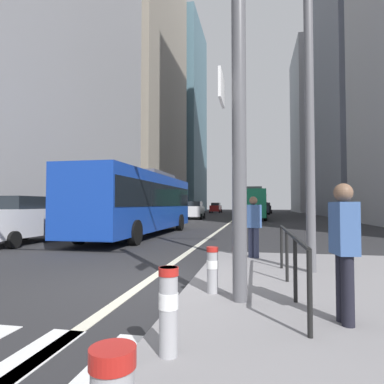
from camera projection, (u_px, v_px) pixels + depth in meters
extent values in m
plane|color=#28282B|center=(227.00, 225.00, 26.17)|extent=(160.00, 160.00, 0.00)
cube|color=beige|center=(235.00, 219.00, 35.99)|extent=(0.20, 80.00, 0.01)
cube|color=#9E9EA3|center=(30.00, 7.00, 27.42)|extent=(11.59, 21.90, 35.94)
cube|color=gray|center=(139.00, 60.00, 53.49)|extent=(10.79, 22.85, 49.94)
cube|color=slate|center=(175.00, 118.00, 76.74)|extent=(12.39, 17.97, 43.04)
cube|color=slate|center=(360.00, 75.00, 47.45)|extent=(10.98, 23.12, 40.36)
cube|color=#9E9EA3|center=(325.00, 130.00, 71.32)|extent=(12.63, 17.39, 35.19)
cube|color=#14389E|center=(140.00, 202.00, 17.00)|extent=(2.64, 11.80, 2.75)
cube|color=black|center=(140.00, 195.00, 17.01)|extent=(2.67, 11.56, 1.10)
cube|color=#4C4C51|center=(151.00, 175.00, 18.78)|extent=(1.80, 4.26, 0.30)
cylinder|color=black|center=(135.00, 233.00, 13.03)|extent=(0.31, 1.00, 1.00)
cylinder|color=black|center=(79.00, 232.00, 13.50)|extent=(0.31, 1.00, 1.00)
cylinder|color=black|center=(180.00, 222.00, 20.40)|extent=(0.31, 1.00, 1.00)
cylinder|color=black|center=(143.00, 222.00, 20.88)|extent=(0.31, 1.00, 1.00)
cube|color=silver|center=(20.00, 222.00, 13.64)|extent=(1.81, 4.31, 1.10)
cube|color=black|center=(23.00, 203.00, 13.82)|extent=(1.51, 2.33, 0.52)
cylinder|color=black|center=(13.00, 240.00, 12.01)|extent=(0.22, 0.64, 0.64)
cylinder|color=black|center=(60.00, 233.00, 14.88)|extent=(0.22, 0.64, 0.64)
cylinder|color=black|center=(25.00, 232.00, 15.23)|extent=(0.22, 0.64, 0.64)
cube|color=#198456|center=(254.00, 203.00, 36.56)|extent=(2.61, 11.62, 2.75)
cube|color=black|center=(254.00, 200.00, 36.57)|extent=(2.65, 11.39, 1.10)
cube|color=#4C4C51|center=(253.00, 189.00, 34.91)|extent=(1.79, 4.19, 0.30)
cylinder|color=black|center=(244.00, 214.00, 40.38)|extent=(0.31, 1.00, 1.00)
cylinder|color=black|center=(264.00, 214.00, 39.91)|extent=(0.31, 1.00, 1.00)
cylinder|color=black|center=(241.00, 216.00, 33.11)|extent=(0.31, 1.00, 1.00)
cylinder|color=black|center=(265.00, 216.00, 32.64)|extent=(0.31, 1.00, 1.00)
cube|color=maroon|center=(216.00, 208.00, 63.61)|extent=(1.89, 4.25, 1.10)
cube|color=black|center=(216.00, 204.00, 63.78)|extent=(1.55, 2.31, 0.52)
cylinder|color=black|center=(219.00, 211.00, 62.00)|extent=(0.24, 0.65, 0.64)
cylinder|color=black|center=(210.00, 211.00, 62.38)|extent=(0.24, 0.65, 0.64)
cylinder|color=black|center=(221.00, 211.00, 64.79)|extent=(0.24, 0.65, 0.64)
cylinder|color=black|center=(212.00, 211.00, 65.18)|extent=(0.24, 0.65, 0.64)
cube|color=#232838|center=(262.00, 209.00, 52.49)|extent=(1.90, 4.43, 1.10)
cube|color=black|center=(262.00, 204.00, 52.37)|extent=(1.56, 2.41, 0.52)
cylinder|color=black|center=(256.00, 212.00, 54.08)|extent=(0.24, 0.65, 0.64)
cylinder|color=black|center=(268.00, 212.00, 53.79)|extent=(0.24, 0.65, 0.64)
cylinder|color=black|center=(257.00, 213.00, 51.15)|extent=(0.24, 0.65, 0.64)
cylinder|color=black|center=(269.00, 213.00, 50.85)|extent=(0.24, 0.65, 0.64)
cube|color=black|center=(266.00, 208.00, 60.62)|extent=(1.85, 4.57, 1.10)
cube|color=black|center=(266.00, 204.00, 60.51)|extent=(1.53, 2.48, 0.52)
cylinder|color=black|center=(261.00, 211.00, 62.30)|extent=(0.23, 0.64, 0.64)
cylinder|color=black|center=(271.00, 211.00, 61.93)|extent=(0.23, 0.64, 0.64)
cylinder|color=black|center=(261.00, 212.00, 59.27)|extent=(0.23, 0.64, 0.64)
cylinder|color=black|center=(271.00, 212.00, 58.91)|extent=(0.23, 0.64, 0.64)
cube|color=silver|center=(194.00, 211.00, 36.51)|extent=(1.99, 4.62, 1.10)
cube|color=black|center=(195.00, 204.00, 36.69)|extent=(1.61, 2.52, 0.52)
cylinder|color=black|center=(201.00, 217.00, 34.84)|extent=(0.25, 0.65, 0.64)
cylinder|color=black|center=(184.00, 217.00, 35.09)|extent=(0.25, 0.65, 0.64)
cylinder|color=black|center=(204.00, 216.00, 37.89)|extent=(0.25, 0.65, 0.64)
cylinder|color=black|center=(188.00, 216.00, 38.15)|extent=(0.25, 0.65, 0.64)
cylinder|color=#515156|center=(239.00, 104.00, 5.11)|extent=(0.22, 0.22, 6.00)
cube|color=white|center=(221.00, 88.00, 4.98)|extent=(0.04, 0.60, 0.44)
cylinder|color=#56565B|center=(309.00, 89.00, 7.29)|extent=(0.20, 0.20, 8.00)
cylinder|color=#B21E19|center=(113.00, 357.00, 1.36)|extent=(0.20, 0.20, 0.08)
cylinder|color=#99999E|center=(168.00, 311.00, 3.20)|extent=(0.18, 0.18, 0.85)
cylinder|color=white|center=(168.00, 301.00, 3.20)|extent=(0.19, 0.19, 0.15)
cylinder|color=#B21E19|center=(169.00, 271.00, 3.21)|extent=(0.20, 0.20, 0.08)
cylinder|color=#99999E|center=(212.00, 270.00, 5.46)|extent=(0.18, 0.18, 0.75)
cylinder|color=white|center=(212.00, 264.00, 5.47)|extent=(0.19, 0.19, 0.14)
cylinder|color=#B21E19|center=(212.00, 249.00, 5.48)|extent=(0.20, 0.20, 0.08)
cylinder|color=black|center=(310.00, 294.00, 3.64)|extent=(0.06, 0.06, 0.95)
cylinder|color=black|center=(295.00, 270.00, 4.95)|extent=(0.06, 0.06, 0.95)
cylinder|color=black|center=(287.00, 256.00, 6.26)|extent=(0.06, 0.06, 0.95)
cylinder|color=black|center=(281.00, 247.00, 7.58)|extent=(0.06, 0.06, 0.95)
cylinder|color=black|center=(290.00, 234.00, 5.63)|extent=(0.06, 4.02, 0.06)
cylinder|color=black|center=(342.00, 287.00, 4.13)|extent=(0.15, 0.15, 0.84)
cylinder|color=black|center=(348.00, 291.00, 3.97)|extent=(0.15, 0.15, 0.84)
cube|color=#38568E|center=(344.00, 228.00, 4.08)|extent=(0.29, 0.41, 0.65)
sphere|color=brown|center=(343.00, 193.00, 4.10)|extent=(0.23, 0.23, 0.23)
cylinder|color=#2D334C|center=(256.00, 243.00, 9.02)|extent=(0.15, 0.15, 0.82)
cylinder|color=#2D334C|center=(251.00, 242.00, 9.12)|extent=(0.15, 0.15, 0.82)
cube|color=#38568E|center=(253.00, 216.00, 9.10)|extent=(0.45, 0.39, 0.63)
sphere|color=brown|center=(253.00, 201.00, 9.12)|extent=(0.22, 0.22, 0.22)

